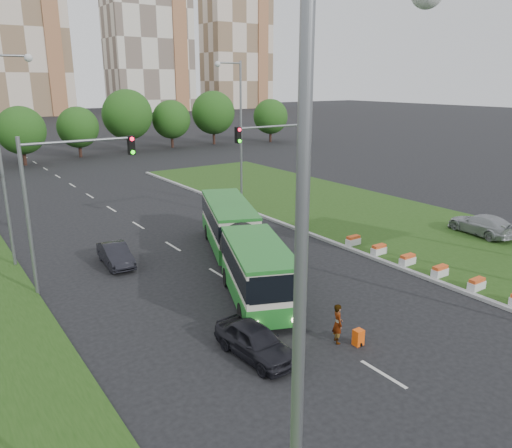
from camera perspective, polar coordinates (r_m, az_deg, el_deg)
ground at (r=25.53m, az=8.68°, el=-8.45°), size 360.00×360.00×0.00m
grass_median at (r=39.64m, az=14.56°, el=0.31°), size 14.00×60.00×0.15m
median_kerb at (r=34.84m, az=7.00°, el=-1.43°), size 0.30×60.00×0.18m
lane_markings at (r=40.40m, az=-14.36°, el=0.51°), size 0.20×100.00×0.01m
flower_planters at (r=29.32m, az=20.28°, el=-5.05°), size 1.10×13.70×0.60m
traffic_mast_median at (r=34.34m, az=3.47°, el=7.42°), size 5.76×0.32×8.00m
traffic_mast_left at (r=26.86m, az=-21.55°, el=3.85°), size 5.76×0.32×8.00m
street_lamps at (r=30.12m, az=-8.35°, el=7.30°), size 36.00×60.00×12.00m
tree_line at (r=76.57m, az=-14.81°, el=11.13°), size 120.00×8.00×9.00m
apartment_tower_ceast at (r=170.21m, az=-25.51°, el=19.59°), size 25.00×15.00×50.00m
apartment_tower_east at (r=181.72m, az=-12.22°, el=19.94°), size 27.00×15.00×47.00m
midrise_east at (r=197.86m, az=-2.25°, el=18.92°), size 24.00×14.00×40.00m
articulated_bus at (r=28.31m, az=-2.38°, el=-2.22°), size 2.52×16.19×2.67m
car_left_near at (r=20.14m, az=-0.09°, el=-13.23°), size 1.86×4.06×1.35m
car_left_far at (r=30.57m, az=-15.75°, el=-3.39°), size 1.64×3.97×1.28m
car_median at (r=38.09m, az=24.41°, el=-0.04°), size 2.73×5.19×1.43m
pedestrian at (r=21.30m, az=9.32°, el=-11.15°), size 0.64×0.74×1.72m
shopping_trolley at (r=21.50m, az=11.61°, el=-12.59°), size 0.40×0.42×0.68m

